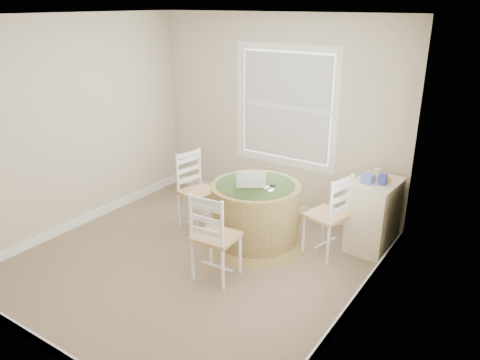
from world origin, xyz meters
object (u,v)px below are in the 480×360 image
Objects in this scene: round_table at (255,212)px; laptop at (251,183)px; chair_near at (216,236)px; corner_chest at (373,215)px; chair_right at (327,215)px; chair_left at (198,192)px.

laptop is (-0.03, -0.06, 0.37)m from round_table.
corner_chest is at bearing -131.34° from chair_near.
chair_near is (0.06, -0.85, 0.07)m from round_table.
chair_near is 1.32m from chair_right.
laptop is at bearing -56.27° from chair_right.
chair_right reaches higher than corner_chest.
chair_right is 2.21× the size of laptop.
round_table is at bearing -153.60° from laptop.
corner_chest is (1.13, 1.50, -0.05)m from chair_near.
laptop is (-0.82, -0.31, 0.30)m from chair_right.
chair_left is 1.00× the size of chair_right.
laptop is 1.46m from corner_chest.
round_table is 1.36m from corner_chest.
chair_right is at bearing -127.89° from chair_near.
chair_left is 1.23m from chair_near.
chair_left is at bearing -67.58° from chair_right.
laptop reaches higher than corner_chest.
chair_near is 1.13× the size of corner_chest.
round_table is at bearing -79.48° from chair_left.
chair_near is 2.21× the size of laptop.
chair_right is at bearing -71.13° from chair_left.
chair_right is (0.79, 0.25, 0.07)m from round_table.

